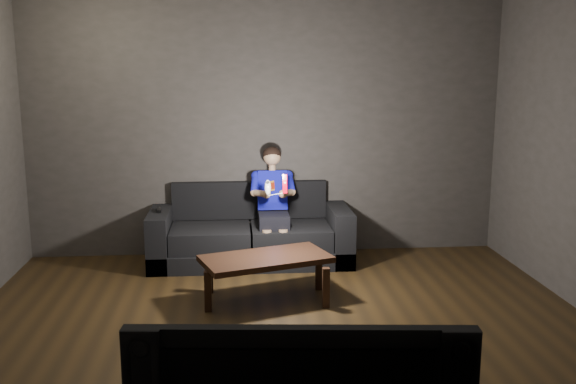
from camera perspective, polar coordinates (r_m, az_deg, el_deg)
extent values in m
plane|color=black|center=(4.73, -0.15, -13.90)|extent=(5.00, 5.00, 0.00)
cube|color=#36332F|center=(6.81, -1.98, 5.66)|extent=(5.00, 0.04, 2.70)
cube|color=#36332F|center=(1.92, 6.34, -8.82)|extent=(5.00, 0.04, 2.70)
cube|color=black|center=(6.72, -3.33, -5.41)|extent=(2.05, 0.89, 0.18)
cube|color=black|center=(6.57, -6.90, -4.07)|extent=(0.80, 0.62, 0.21)
cube|color=black|center=(6.60, 0.25, -3.93)|extent=(0.80, 0.62, 0.21)
cube|color=black|center=(6.92, -3.46, -0.62)|extent=(1.64, 0.20, 0.40)
cube|color=black|center=(6.70, -11.27, -3.95)|extent=(0.20, 0.89, 0.56)
cube|color=black|center=(6.75, 4.51, -3.65)|extent=(0.20, 0.89, 0.56)
cube|color=black|center=(6.52, -1.29, -2.51)|extent=(0.30, 0.38, 0.14)
cube|color=navy|center=(6.66, -1.41, 0.19)|extent=(0.30, 0.22, 0.42)
cube|color=#FFA92B|center=(6.56, -1.37, 0.57)|extent=(0.09, 0.09, 0.10)
cube|color=red|center=(6.56, -1.36, 0.56)|extent=(0.06, 0.06, 0.07)
cylinder|color=tan|center=(6.62, -1.42, 2.17)|extent=(0.07, 0.07, 0.06)
sphere|color=tan|center=(6.60, -1.43, 3.17)|extent=(0.18, 0.18, 0.18)
ellipsoid|color=black|center=(6.61, -1.43, 3.35)|extent=(0.19, 0.19, 0.16)
cylinder|color=navy|center=(6.57, -3.01, 0.70)|extent=(0.08, 0.23, 0.19)
cylinder|color=navy|center=(6.59, 0.25, 0.76)|extent=(0.08, 0.23, 0.19)
cylinder|color=tan|center=(6.42, -2.45, 0.05)|extent=(0.14, 0.24, 0.10)
cylinder|color=tan|center=(6.44, -0.02, 0.09)|extent=(0.14, 0.24, 0.10)
sphere|color=tan|center=(6.33, -1.91, -0.20)|extent=(0.09, 0.09, 0.09)
sphere|color=tan|center=(6.34, -0.45, -0.17)|extent=(0.09, 0.09, 0.09)
cylinder|color=tan|center=(6.38, -1.88, -4.89)|extent=(0.09, 0.09, 0.34)
cylinder|color=tan|center=(6.39, -0.43, -4.86)|extent=(0.09, 0.09, 0.34)
cube|color=red|center=(6.10, -0.29, 0.73)|extent=(0.05, 0.07, 0.19)
cube|color=maroon|center=(6.07, -0.27, 1.18)|extent=(0.03, 0.01, 0.03)
cylinder|color=white|center=(6.09, -0.27, 0.58)|extent=(0.02, 0.01, 0.02)
ellipsoid|color=white|center=(6.10, -1.80, 0.41)|extent=(0.06, 0.09, 0.15)
cylinder|color=black|center=(6.06, -1.79, 0.87)|extent=(0.03, 0.01, 0.03)
cube|color=black|center=(6.59, -11.41, -1.59)|extent=(0.06, 0.16, 0.03)
cube|color=black|center=(6.63, -11.37, -1.36)|extent=(0.02, 0.02, 0.00)
cube|color=black|center=(5.55, -1.99, -5.97)|extent=(1.20, 0.86, 0.05)
cube|color=black|center=(5.40, -7.13, -8.75)|extent=(0.06, 0.06, 0.34)
cube|color=black|center=(5.45, 3.39, -8.49)|extent=(0.06, 0.06, 0.34)
cube|color=black|center=(5.82, -6.98, -7.27)|extent=(0.06, 0.06, 0.34)
cube|color=black|center=(5.86, 2.75, -7.04)|extent=(0.06, 0.06, 0.34)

